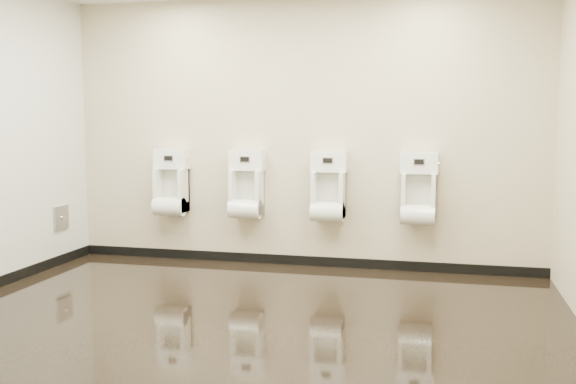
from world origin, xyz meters
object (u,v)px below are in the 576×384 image
Objects in this scene: urinal_1 at (246,189)px; urinal_3 at (418,194)px; access_panel at (61,218)px; urinal_2 at (328,192)px; urinal_0 at (171,188)px.

urinal_3 is (1.78, 0.00, 0.00)m from urinal_1.
urinal_2 reaches higher than access_panel.
urinal_1 is at bearing 0.00° from urinal_0.
urinal_2 is at bearing 0.00° from urinal_0.
urinal_3 is at bearing 0.00° from urinal_0.
urinal_1 is 0.87m from urinal_2.
urinal_0 and urinal_1 have the same top height.
urinal_3 is (2.63, 0.00, 0.00)m from urinal_0.
access_panel is 0.36× the size of urinal_2.
urinal_2 is (1.73, 0.00, 0.00)m from urinal_0.
urinal_3 is at bearing 6.54° from access_panel.
urinal_0 is at bearing 180.00° from urinal_2.
urinal_1 is (1.93, 0.43, 0.31)m from access_panel.
access_panel is 0.36× the size of urinal_1.
access_panel is 3.75m from urinal_3.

